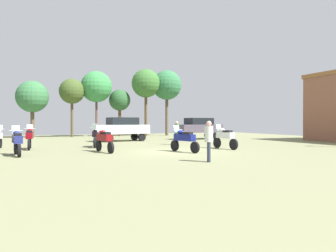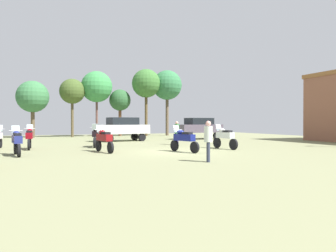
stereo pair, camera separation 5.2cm
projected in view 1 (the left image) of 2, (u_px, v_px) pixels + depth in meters
name	position (u px, v px, depth m)	size (l,w,h in m)	color
ground_plane	(175.00, 152.00, 17.26)	(44.00, 52.00, 0.02)	#777A55
motorcycle_2	(17.00, 141.00, 15.20)	(0.66, 2.17, 1.45)	black
motorcycle_4	(225.00, 137.00, 19.09)	(0.63, 2.18, 1.48)	black
motorcycle_6	(184.00, 139.00, 17.09)	(0.82, 2.20, 1.44)	black
motorcycle_8	(96.00, 136.00, 20.45)	(0.80, 2.10, 1.51)	black
motorcycle_9	(104.00, 139.00, 16.97)	(0.73, 2.24, 1.45)	black
motorcycle_10	(29.00, 137.00, 18.80)	(0.62, 2.13, 1.47)	black
car_1	(123.00, 127.00, 26.70)	(4.53, 2.46, 2.00)	black
car_3	(199.00, 127.00, 29.78)	(4.44, 2.17, 2.00)	black
person_1	(177.00, 131.00, 22.51)	(0.43, 0.43, 1.67)	#31264B
person_2	(209.00, 138.00, 12.81)	(0.46, 0.46, 1.67)	#2C3246
tree_1	(96.00, 87.00, 35.27)	(3.45, 3.45, 7.28)	brown
tree_3	(167.00, 86.00, 38.04)	(3.54, 3.54, 7.83)	brown
tree_4	(72.00, 92.00, 34.05)	(2.70, 2.70, 6.28)	brown
tree_5	(32.00, 97.00, 32.66)	(3.26, 3.26, 5.88)	brown
tree_6	(120.00, 101.00, 36.77)	(2.47, 2.47, 5.41)	brown
tree_8	(146.00, 84.00, 36.81)	(3.30, 3.30, 7.77)	#4F3E25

